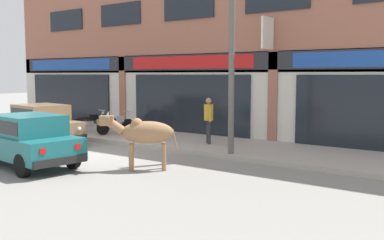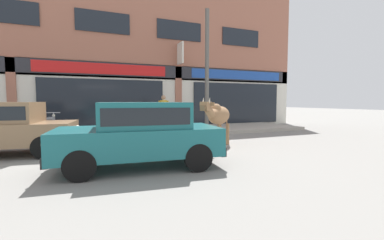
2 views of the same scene
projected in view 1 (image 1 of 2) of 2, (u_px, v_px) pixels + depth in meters
The scene contains 10 objects.
ground_plane at pixel (80, 156), 14.17m from camera, with size 90.00×90.00×0.00m, color gray.
sidewalk at pixel (162, 139), 17.30m from camera, with size 19.00×3.47×0.15m, color #A8A093.
shop_building at pixel (193, 35), 18.47m from camera, with size 23.00×1.40×8.80m.
cow at pixel (144, 133), 12.00m from camera, with size 1.77×1.57×1.61m.
car_0 at pixel (42, 122), 16.46m from camera, with size 3.76×2.09×1.46m.
car_1 at pixel (27, 138), 12.41m from camera, with size 3.73×1.95×1.46m.
motorcycle_0 at pixel (90, 122), 19.06m from camera, with size 0.63×1.80×0.88m.
motorcycle_1 at pixel (116, 124), 18.33m from camera, with size 0.54×1.81×0.88m.
pedestrian at pixel (209, 116), 15.54m from camera, with size 0.40×0.35×1.60m.
utility_pole at pixel (231, 67), 13.48m from camera, with size 0.18×0.18×5.28m, color #595651.
Camera 1 is at (11.20, -9.08, 2.57)m, focal length 42.00 mm.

